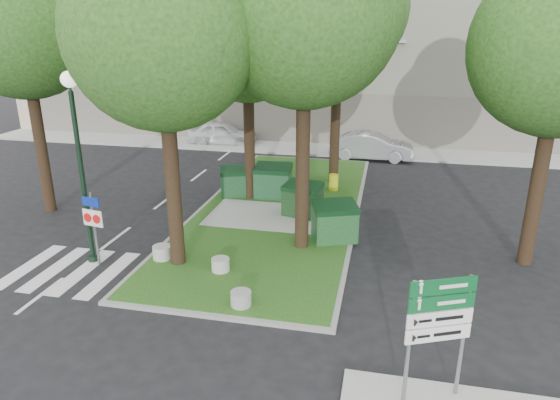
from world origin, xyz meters
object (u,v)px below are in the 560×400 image
(dumpster_b, at_px, (273,181))
(traffic_sign_pole, at_px, (94,219))
(car_white, at_px, (222,133))
(tree_median_near_left, at_px, (164,14))
(tree_median_mid, at_px, (250,27))
(dumpster_c, at_px, (302,200))
(bollard_mid, at_px, (221,264))
(car_silver, at_px, (371,146))
(litter_bin, at_px, (334,182))
(dumpster_d, at_px, (335,222))
(bollard_left, at_px, (162,252))
(dumpster_a, at_px, (236,182))
(tree_street_left, at_px, (22,7))
(street_lamp, at_px, (78,147))
(directional_sign, at_px, (439,320))
(bollard_right, at_px, (241,298))

(dumpster_b, height_order, traffic_sign_pole, traffic_sign_pole)
(car_white, bearing_deg, tree_median_near_left, -171.07)
(tree_median_mid, relative_size, dumpster_c, 6.20)
(tree_median_mid, xyz_separation_m, bollard_mid, (0.86, -6.80, -6.67))
(dumpster_b, distance_m, car_silver, 8.66)
(traffic_sign_pole, bearing_deg, litter_bin, 64.08)
(dumpster_d, xyz_separation_m, car_silver, (0.72, 11.79, -0.02))
(tree_median_near_left, bearing_deg, car_silver, 70.46)
(dumpster_d, height_order, bollard_left, dumpster_d)
(dumpster_a, height_order, bollard_mid, dumpster_a)
(tree_median_near_left, distance_m, car_silver, 16.70)
(bollard_left, bearing_deg, traffic_sign_pole, -162.54)
(tree_street_left, height_order, street_lamp, tree_street_left)
(dumpster_d, bearing_deg, street_lamp, -178.62)
(bollard_left, distance_m, litter_bin, 9.21)
(tree_median_mid, distance_m, car_white, 12.43)
(car_silver, bearing_deg, bollard_left, 158.99)
(traffic_sign_pole, xyz_separation_m, directional_sign, (9.66, -4.06, 0.35))
(street_lamp, bearing_deg, tree_street_left, 137.32)
(traffic_sign_pole, bearing_deg, car_silver, 73.07)
(dumpster_a, height_order, car_white, car_white)
(dumpster_c, distance_m, bollard_mid, 5.33)
(dumpster_a, height_order, directional_sign, directional_sign)
(bollard_mid, height_order, traffic_sign_pole, traffic_sign_pole)
(tree_median_mid, height_order, bollard_left, tree_median_mid)
(car_white, relative_size, car_silver, 0.93)
(dumpster_a, xyz_separation_m, litter_bin, (4.02, 1.58, -0.24))
(dumpster_c, bearing_deg, street_lamp, -124.10)
(traffic_sign_pole, relative_size, car_white, 0.56)
(dumpster_a, distance_m, directional_sign, 13.39)
(dumpster_a, bearing_deg, tree_median_mid, -24.64)
(tree_median_mid, relative_size, bollard_mid, 18.52)
(dumpster_b, distance_m, traffic_sign_pole, 8.20)
(tree_street_left, height_order, car_silver, tree_street_left)
(dumpster_b, relative_size, car_silver, 0.34)
(bollard_left, height_order, car_silver, car_silver)
(dumpster_a, bearing_deg, litter_bin, 1.36)
(bollard_left, distance_m, car_silver, 15.52)
(tree_street_left, bearing_deg, tree_median_near_left, -26.57)
(bollard_mid, distance_m, car_white, 17.40)
(litter_bin, relative_size, car_white, 0.17)
(directional_sign, bearing_deg, bollard_right, 127.90)
(tree_street_left, xyz_separation_m, bollard_left, (6.31, -3.41, -7.32))
(bollard_mid, bearing_deg, street_lamp, -179.84)
(dumpster_d, xyz_separation_m, bollard_mid, (-3.05, -2.98, -0.46))
(tree_median_near_left, bearing_deg, litter_bin, 65.17)
(traffic_sign_pole, bearing_deg, directional_sign, -12.55)
(car_white, bearing_deg, tree_median_mid, -159.91)
(tree_median_near_left, relative_size, tree_street_left, 0.96)
(bollard_right, relative_size, litter_bin, 0.76)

